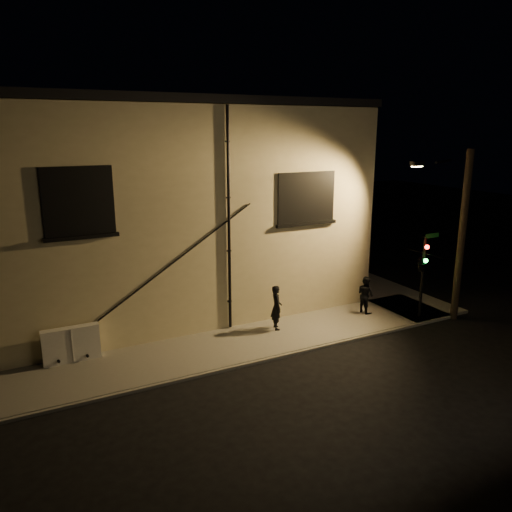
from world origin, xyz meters
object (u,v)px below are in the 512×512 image
pedestrian_a (276,307)px  streetlamp_pole (459,231)px  pedestrian_b (366,294)px  utility_cabinet (71,344)px  traffic_signal (422,263)px

pedestrian_a → streetlamp_pole: 7.89m
pedestrian_a → pedestrian_b: bearing=-77.6°
utility_cabinet → pedestrian_b: (11.62, -0.82, 0.18)m
pedestrian_a → utility_cabinet: bearing=99.2°
utility_cabinet → pedestrian_b: size_ratio=1.17×
traffic_signal → streetlamp_pole: streetlamp_pole is taller
utility_cabinet → streetlamp_pole: size_ratio=0.26×
pedestrian_b → utility_cabinet: bearing=82.2°
utility_cabinet → pedestrian_b: 11.65m
utility_cabinet → streetlamp_pole: (14.53, -2.78, 2.96)m
pedestrian_b → streetlamp_pole: bearing=-127.7°
utility_cabinet → traffic_signal: bearing=-10.0°
pedestrian_a → pedestrian_b: 4.21m
utility_cabinet → pedestrian_a: pedestrian_a is taller
streetlamp_pole → pedestrian_a: bearing=163.6°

